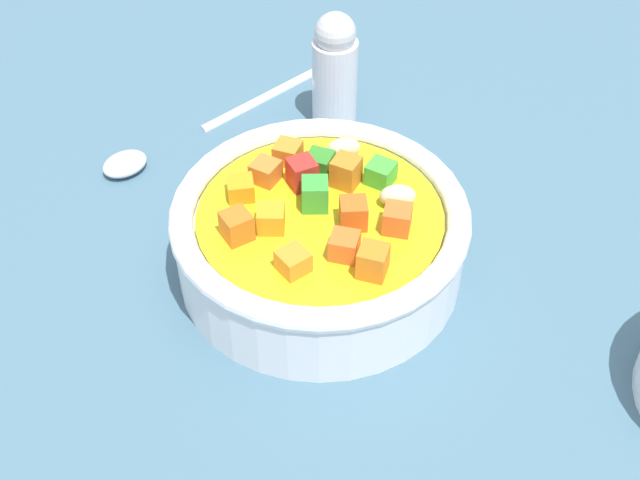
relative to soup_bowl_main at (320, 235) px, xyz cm
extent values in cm
cube|color=#42667A|center=(-0.01, 0.01, -3.79)|extent=(140.00, 140.00, 2.00)
cylinder|color=white|center=(-0.01, 0.01, -0.79)|extent=(16.20, 16.20, 3.99)
torus|color=white|center=(-0.01, 0.01, 1.62)|extent=(16.59, 16.59, 1.36)
cylinder|color=gold|center=(-0.01, 0.01, 1.41)|extent=(13.66, 13.66, 0.40)
cube|color=red|center=(2.66, 0.24, 2.44)|extent=(1.53, 1.53, 1.67)
cube|color=orange|center=(-3.37, 0.08, 2.27)|extent=(2.01, 2.01, 1.32)
cube|color=orange|center=(-2.64, -3.36, 2.33)|extent=(2.00, 2.00, 1.44)
cube|color=#2F8327|center=(3.55, -1.41, 2.14)|extent=(2.04, 2.04, 1.07)
cube|color=orange|center=(-5.10, -0.81, 2.45)|extent=(2.03, 2.03, 1.68)
cube|color=orange|center=(3.02, 3.54, 2.18)|extent=(1.73, 1.73, 1.14)
cube|color=orange|center=(-0.32, 4.75, 2.40)|extent=(1.66, 1.66, 1.59)
cube|color=#D55A1D|center=(-1.41, -1.35, 2.39)|extent=(1.82, 1.82, 1.57)
cube|color=orange|center=(-3.37, 2.85, 2.20)|extent=(1.77, 1.77, 1.19)
cube|color=orange|center=(0.20, 2.84, 2.27)|extent=(1.89, 1.89, 1.33)
cube|color=orange|center=(1.83, -2.31, 2.46)|extent=(2.03, 2.03, 1.71)
ellipsoid|color=beige|center=(-0.91, -4.23, 2.25)|extent=(1.89, 2.33, 1.28)
cube|color=green|center=(1.22, -4.20, 2.24)|extent=(2.02, 2.02, 1.27)
cube|color=orange|center=(3.85, 1.79, 2.21)|extent=(2.02, 2.02, 1.21)
cube|color=green|center=(0.71, 0.09, 2.46)|extent=(1.86, 1.86, 1.71)
cube|color=orange|center=(4.98, -0.10, 2.21)|extent=(2.04, 2.04, 1.20)
ellipsoid|color=beige|center=(4.02, -3.10, 2.27)|extent=(1.56, 2.17, 1.31)
cylinder|color=silver|center=(17.50, -2.99, -2.43)|extent=(4.92, 11.46, 0.70)
ellipsoid|color=silver|center=(13.13, 8.51, -2.24)|extent=(3.30, 3.70, 1.09)
cylinder|color=silver|center=(12.93, -6.31, 0.40)|extent=(3.07, 3.07, 6.36)
sphere|color=silver|center=(12.93, -6.31, 4.27)|extent=(2.76, 2.76, 2.76)
camera|label=1|loc=(-31.56, 12.81, 33.20)|focal=47.59mm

